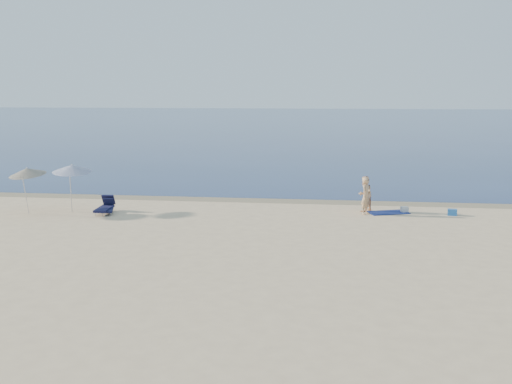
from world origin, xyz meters
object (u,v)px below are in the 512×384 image
person_left (366,196)px  blue_cooler (452,212)px  umbrella_near (72,169)px  person_right (364,194)px

person_left → blue_cooler: 4.11m
person_left → umbrella_near: (-14.09, -1.19, 1.22)m
person_right → blue_cooler: bearing=118.6°
person_right → person_left: bearing=40.2°
blue_cooler → umbrella_near: bearing=-167.6°
person_right → blue_cooler: person_right is taller
person_right → umbrella_near: bearing=-46.8°
person_left → umbrella_near: bearing=122.5°
umbrella_near → person_left: bearing=-10.9°
person_left → person_right: (-0.06, 0.73, -0.03)m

